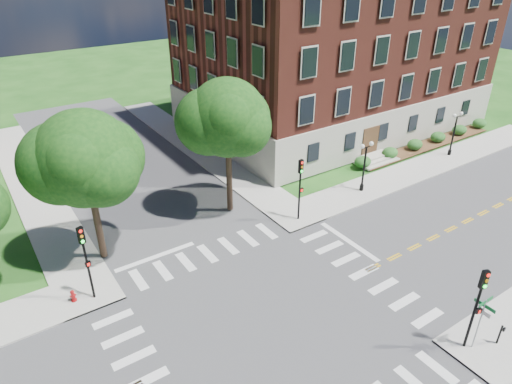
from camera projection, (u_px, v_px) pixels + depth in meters
ground at (270, 319)px, 25.04m from camera, size 160.00×160.00×0.00m
road_ew at (270, 319)px, 25.04m from camera, size 90.00×12.00×0.01m
road_ns at (270, 319)px, 25.03m from camera, size 12.00×90.00×0.01m
sidewalk_ne at (308, 157)px, 43.72m from camera, size 34.00×34.00×0.12m
crosswalk_east at (364, 272)px, 28.56m from camera, size 2.20×10.20×0.02m
stop_bar_east at (349, 241)px, 31.53m from camera, size 0.40×5.50×0.00m
main_building at (335, 47)px, 48.78m from camera, size 30.60×22.40×16.50m
shrub_row at (425, 147)px, 46.11m from camera, size 18.00×2.00×1.30m
tree_c at (85, 159)px, 26.55m from camera, size 5.86×5.86×9.93m
tree_d at (227, 118)px, 31.64m from camera, size 5.58×5.58×10.16m
traffic_signal_se at (478, 300)px, 21.74m from camera, size 0.38×0.45×4.80m
traffic_signal_ne at (300, 182)px, 32.42m from camera, size 0.33×0.37×4.80m
traffic_signal_nw at (85, 254)px, 24.93m from camera, size 0.37×0.44×4.80m
twin_lamp_west at (364, 164)px, 36.65m from camera, size 1.36×0.36×4.23m
twin_lamp_east at (454, 131)px, 42.98m from camera, size 1.36×0.36×4.23m
street_sign_pole at (482, 314)px, 22.11m from camera, size 1.10×1.10×3.10m
push_button_post at (500, 334)px, 23.03m from camera, size 0.14×0.21×1.20m
fire_hydrant at (73, 296)px, 25.97m from camera, size 0.35×0.35×0.75m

